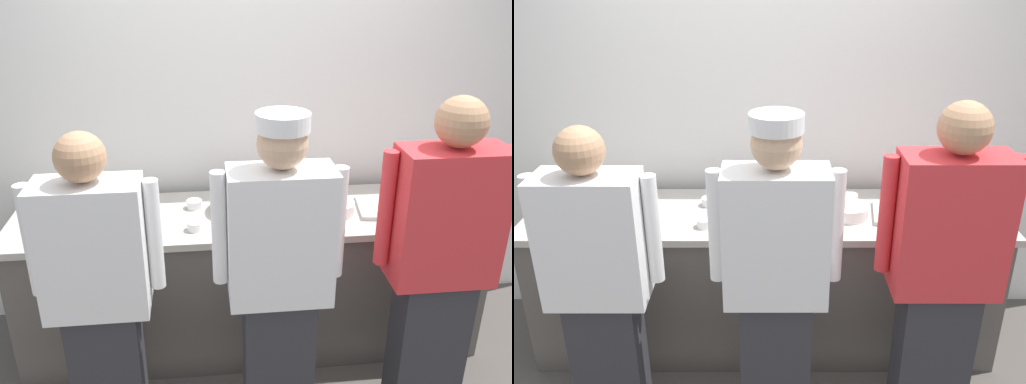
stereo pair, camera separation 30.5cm
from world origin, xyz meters
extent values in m
plane|color=#514C47|center=(0.00, 0.00, 0.00)|extent=(9.00, 9.00, 0.00)
cube|color=white|center=(0.00, 0.84, 1.49)|extent=(4.31, 0.10, 2.99)
cube|color=#56514C|center=(0.00, 0.37, 0.43)|extent=(2.70, 0.64, 0.86)
cube|color=#B7B2A8|center=(0.00, 0.37, 0.88)|extent=(2.75, 0.69, 0.04)
cube|color=#2D2D33|center=(-0.76, -0.32, 0.39)|extent=(0.33, 0.20, 0.78)
cube|color=white|center=(-0.76, -0.32, 1.09)|extent=(0.46, 0.24, 0.62)
cylinder|color=white|center=(-1.03, -0.28, 1.12)|extent=(0.07, 0.07, 0.53)
cylinder|color=white|center=(-0.50, -0.28, 1.12)|extent=(0.07, 0.07, 0.53)
sphere|color=tan|center=(-0.76, -0.32, 1.51)|extent=(0.21, 0.21, 0.21)
cube|color=#2D2D33|center=(0.06, -0.34, 0.40)|extent=(0.33, 0.20, 0.80)
cube|color=white|center=(0.06, -0.34, 1.12)|extent=(0.47, 0.24, 0.63)
cylinder|color=white|center=(-0.21, -0.30, 1.15)|extent=(0.07, 0.07, 0.54)
cylinder|color=white|center=(0.32, -0.30, 1.15)|extent=(0.07, 0.07, 0.54)
sphere|color=tan|center=(0.06, -0.34, 1.55)|extent=(0.22, 0.22, 0.22)
cylinder|color=white|center=(0.06, -0.34, 1.64)|extent=(0.23, 0.23, 0.08)
cube|color=#2D2D33|center=(0.83, -0.32, 0.42)|extent=(0.35, 0.20, 0.83)
cube|color=red|center=(0.83, -0.32, 1.16)|extent=(0.49, 0.24, 0.66)
cylinder|color=red|center=(0.55, -0.28, 1.20)|extent=(0.07, 0.07, 0.56)
cylinder|color=red|center=(1.11, -0.28, 1.20)|extent=(0.07, 0.07, 0.56)
sphere|color=tan|center=(0.83, -0.32, 1.61)|extent=(0.23, 0.23, 0.23)
cylinder|color=white|center=(0.48, 0.31, 0.90)|extent=(0.22, 0.22, 0.01)
cylinder|color=white|center=(0.48, 0.31, 0.92)|extent=(0.22, 0.22, 0.01)
cylinder|color=white|center=(0.48, 0.31, 0.93)|extent=(0.22, 0.22, 0.01)
cylinder|color=white|center=(0.48, 0.31, 0.94)|extent=(0.22, 0.22, 0.01)
cylinder|color=white|center=(0.48, 0.31, 0.95)|extent=(0.22, 0.22, 0.01)
cylinder|color=white|center=(0.48, 0.31, 0.96)|extent=(0.22, 0.22, 0.01)
cylinder|color=#B7BABF|center=(-0.04, 0.40, 0.96)|extent=(0.37, 0.37, 0.11)
cube|color=#B7BABF|center=(0.83, 0.31, 0.91)|extent=(0.44, 0.36, 0.02)
cylinder|color=red|center=(-0.07, 0.15, 0.97)|extent=(0.06, 0.06, 0.15)
cone|color=red|center=(-0.07, 0.15, 1.07)|extent=(0.05, 0.05, 0.04)
cylinder|color=white|center=(-0.33, 0.47, 0.92)|extent=(0.09, 0.09, 0.05)
cylinder|color=gold|center=(-0.33, 0.47, 0.94)|extent=(0.07, 0.07, 0.01)
cylinder|color=white|center=(-0.33, 0.18, 0.92)|extent=(0.09, 0.09, 0.05)
cylinder|color=gold|center=(-0.33, 0.18, 0.94)|extent=(0.07, 0.07, 0.01)
cylinder|color=white|center=(0.51, 0.52, 0.92)|extent=(0.11, 0.11, 0.05)
cylinder|color=gold|center=(0.51, 0.52, 0.94)|extent=(0.09, 0.09, 0.01)
cylinder|color=white|center=(0.32, 0.17, 0.92)|extent=(0.10, 0.10, 0.04)
cylinder|color=#5B932D|center=(0.32, 0.17, 0.94)|extent=(0.09, 0.09, 0.01)
cylinder|color=white|center=(1.10, 0.52, 0.95)|extent=(0.09, 0.09, 0.09)
cube|color=#B7BABF|center=(-0.84, 0.30, 0.90)|extent=(0.19, 0.03, 0.01)
cube|color=black|center=(-0.98, 0.30, 0.91)|extent=(0.09, 0.03, 0.02)
camera|label=1|loc=(-0.27, -2.40, 2.23)|focal=37.23mm
camera|label=2|loc=(0.03, -2.41, 2.23)|focal=37.23mm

